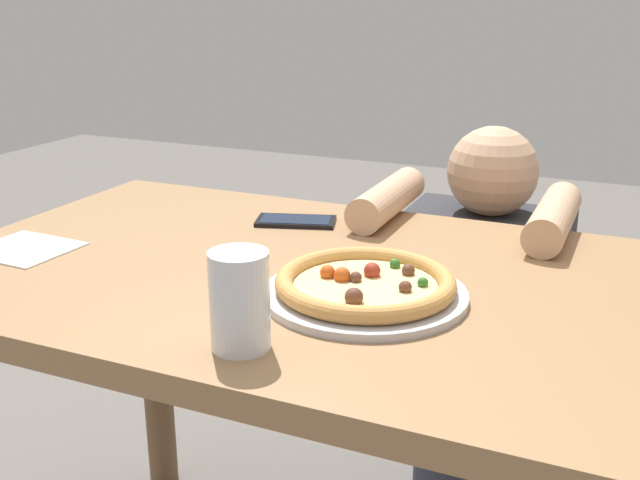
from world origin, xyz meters
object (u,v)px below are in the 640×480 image
(water_cup_clear, at_px, (241,299))
(cell_phone, at_px, (296,221))
(pizza_near, at_px, (365,287))
(diner_seated, at_px, (480,336))

(water_cup_clear, xyz_separation_m, cell_phone, (-0.17, 0.51, -0.06))
(pizza_near, bearing_deg, diner_seated, 85.48)
(water_cup_clear, bearing_deg, pizza_near, 68.02)
(pizza_near, height_order, water_cup_clear, water_cup_clear)
(pizza_near, xyz_separation_m, diner_seated, (0.05, 0.63, -0.35))
(pizza_near, xyz_separation_m, cell_phone, (-0.25, 0.29, -0.01))
(pizza_near, distance_m, cell_phone, 0.39)
(cell_phone, height_order, diner_seated, diner_seated)
(water_cup_clear, distance_m, diner_seated, 0.94)
(cell_phone, bearing_deg, diner_seated, 48.08)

